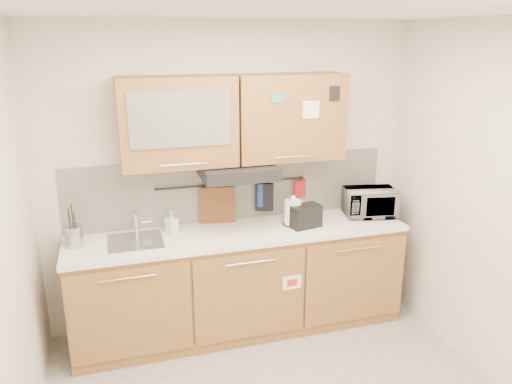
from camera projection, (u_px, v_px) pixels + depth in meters
ceiling at (296, 9)px, 2.56m from camera, size 3.20×3.20×0.00m
wall_back at (231, 177)px, 4.32m from camera, size 3.20×0.00×3.20m
base_cabinet at (241, 286)px, 4.30m from camera, size 2.80×0.64×0.88m
countertop at (240, 233)px, 4.15m from camera, size 2.82×0.62×0.04m
backsplash at (231, 189)px, 4.33m from camera, size 2.80×0.02×0.56m
upper_cabinets at (234, 119)px, 3.99m from camera, size 1.82×0.37×0.70m
range_hood at (238, 171)px, 4.05m from camera, size 0.60×0.46×0.10m
sink at (136, 241)px, 3.93m from camera, size 0.42×0.40×0.26m
utensil_rail at (232, 183)px, 4.28m from camera, size 1.30×0.02×0.02m
utensil_crock at (74, 236)px, 3.81m from camera, size 0.17×0.17×0.34m
kettle at (293, 213)px, 4.26m from camera, size 0.19×0.18×0.26m
toaster at (305, 216)px, 4.21m from camera, size 0.28×0.20×0.19m
microwave at (370, 202)px, 4.47m from camera, size 0.49×0.37×0.25m
soap_bottle at (172, 222)px, 4.09m from camera, size 0.12×0.12×0.18m
cutting_board at (218, 208)px, 4.29m from camera, size 0.30×0.06×0.37m
oven_mitt at (263, 195)px, 4.38m from camera, size 0.13×0.05×0.21m
dark_pouch at (264, 197)px, 4.39m from camera, size 0.16×0.10×0.25m
pot_holder at (300, 188)px, 4.46m from camera, size 0.12×0.06×0.15m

